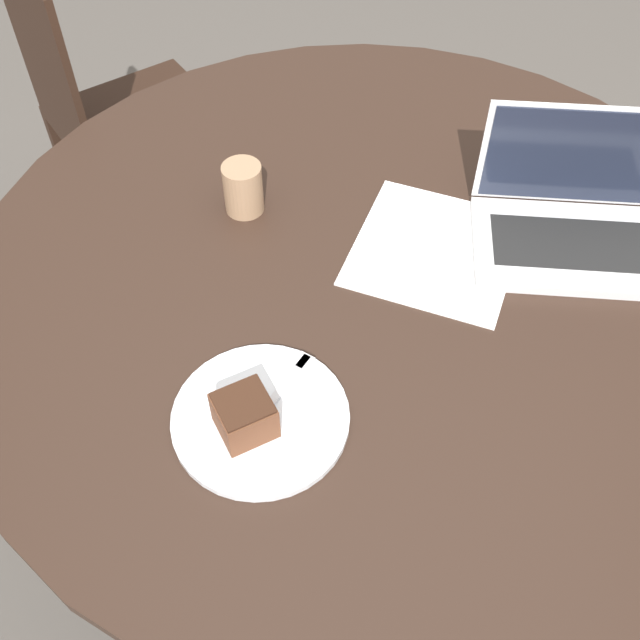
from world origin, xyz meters
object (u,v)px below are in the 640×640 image
coffee_glass (243,188)px  laptop (576,223)px  chair (113,118)px  plate (261,418)px

coffee_glass → laptop: size_ratio=0.26×
chair → coffee_glass: size_ratio=9.68×
laptop → coffee_glass: bearing=-3.0°
coffee_glass → laptop: laptop is taller
chair → laptop: (-0.71, -1.01, 0.31)m
chair → laptop: size_ratio=2.55×
laptop → chair: bearing=-31.4°
plate → laptop: laptop is taller
plate → laptop: (0.38, -0.52, 0.03)m
coffee_glass → laptop: 0.59m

